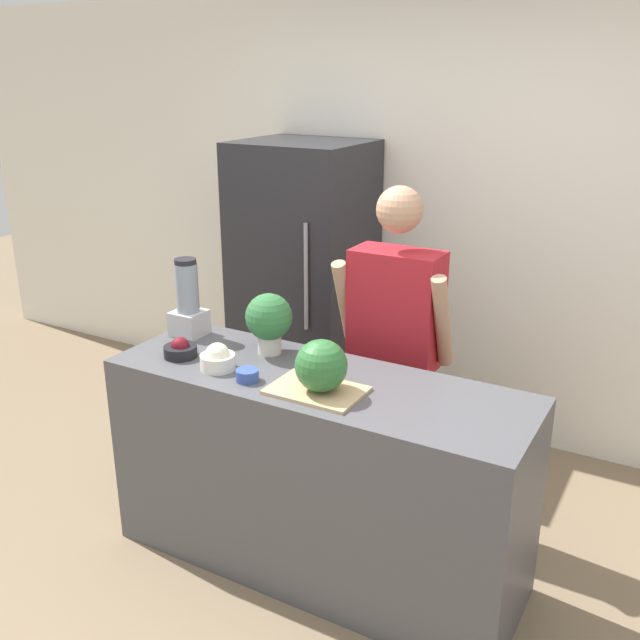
% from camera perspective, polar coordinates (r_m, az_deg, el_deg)
% --- Properties ---
extents(ground_plane, '(14.00, 14.00, 0.00)m').
position_cam_1_polar(ground_plane, '(3.29, -3.11, -21.58)').
color(ground_plane, '#7F6B51').
extents(wall_back, '(8.00, 0.06, 2.60)m').
position_cam_1_polar(wall_back, '(4.32, 10.67, 7.76)').
color(wall_back, white).
rests_on(wall_back, ground_plane).
extents(counter_island, '(1.84, 0.61, 0.93)m').
position_cam_1_polar(counter_island, '(3.22, -0.27, -12.23)').
color(counter_island, '#4C4C51').
rests_on(counter_island, ground_plane).
extents(refrigerator, '(0.74, 0.69, 1.76)m').
position_cam_1_polar(refrigerator, '(4.42, -1.32, 2.73)').
color(refrigerator, '#232328').
rests_on(refrigerator, ground_plane).
extents(person, '(0.57, 0.26, 1.66)m').
position_cam_1_polar(person, '(3.48, 5.95, -2.66)').
color(person, gray).
rests_on(person, ground_plane).
extents(cutting_board, '(0.38, 0.26, 0.01)m').
position_cam_1_polar(cutting_board, '(2.88, -0.27, -5.65)').
color(cutting_board, tan).
rests_on(cutting_board, counter_island).
extents(watermelon, '(0.21, 0.21, 0.21)m').
position_cam_1_polar(watermelon, '(2.82, 0.09, -3.68)').
color(watermelon, '#2D6B33').
rests_on(watermelon, cutting_board).
extents(bowl_cherries, '(0.15, 0.15, 0.09)m').
position_cam_1_polar(bowl_cherries, '(3.26, -11.11, -2.33)').
color(bowl_cherries, black).
rests_on(bowl_cherries, counter_island).
extents(bowl_cream, '(0.15, 0.15, 0.12)m').
position_cam_1_polar(bowl_cream, '(3.10, -8.20, -3.08)').
color(bowl_cream, white).
rests_on(bowl_cream, counter_island).
extents(bowl_small_blue, '(0.10, 0.10, 0.05)m').
position_cam_1_polar(bowl_small_blue, '(2.98, -5.84, -4.42)').
color(bowl_small_blue, '#334C9E').
rests_on(bowl_small_blue, counter_island).
extents(blender, '(0.15, 0.15, 0.38)m').
position_cam_1_polar(blender, '(3.48, -10.52, 1.34)').
color(blender, '#B7B7BC').
rests_on(blender, counter_island).
extents(potted_plant, '(0.21, 0.21, 0.28)m').
position_cam_1_polar(potted_plant, '(3.21, -4.11, 0.05)').
color(potted_plant, beige).
rests_on(potted_plant, counter_island).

